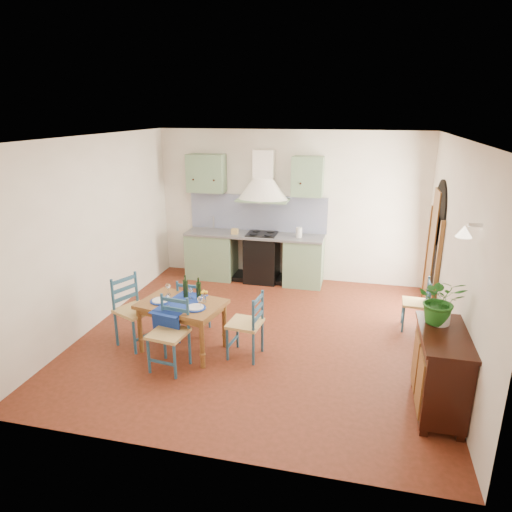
# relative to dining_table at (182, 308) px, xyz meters

# --- Properties ---
(floor) EXTENTS (5.00, 5.00, 0.00)m
(floor) POSITION_rel_dining_table_xyz_m (0.92, 0.63, -0.61)
(floor) COLOR #461E0F
(floor) RESTS_ON ground
(back_wall) EXTENTS (5.00, 0.96, 2.80)m
(back_wall) POSITION_rel_dining_table_xyz_m (0.45, 2.92, 0.44)
(back_wall) COLOR silver
(back_wall) RESTS_ON ground
(right_wall) EXTENTS (0.26, 5.00, 2.80)m
(right_wall) POSITION_rel_dining_table_xyz_m (3.41, 0.91, 0.72)
(right_wall) COLOR silver
(right_wall) RESTS_ON ground
(left_wall) EXTENTS (0.04, 5.00, 2.80)m
(left_wall) POSITION_rel_dining_table_xyz_m (-1.58, 0.63, 0.79)
(left_wall) COLOR silver
(left_wall) RESTS_ON ground
(ceiling) EXTENTS (5.00, 5.00, 0.01)m
(ceiling) POSITION_rel_dining_table_xyz_m (0.92, 0.63, 2.19)
(ceiling) COLOR white
(ceiling) RESTS_ON back_wall
(dining_table) EXTENTS (1.21, 0.94, 1.01)m
(dining_table) POSITION_rel_dining_table_xyz_m (0.00, 0.00, 0.00)
(dining_table) COLOR brown
(dining_table) RESTS_ON ground
(chair_near) EXTENTS (0.48, 0.48, 0.92)m
(chair_near) POSITION_rel_dining_table_xyz_m (0.02, -0.46, -0.14)
(chair_near) COLOR navy
(chair_near) RESTS_ON ground
(chair_far) EXTENTS (0.41, 0.41, 0.84)m
(chair_far) POSITION_rel_dining_table_xyz_m (-0.04, 0.51, -0.18)
(chair_far) COLOR navy
(chair_far) RESTS_ON ground
(chair_left) EXTENTS (0.61, 0.61, 0.98)m
(chair_left) POSITION_rel_dining_table_xyz_m (-0.72, 0.01, -0.11)
(chair_left) COLOR navy
(chair_left) RESTS_ON ground
(chair_right) EXTENTS (0.46, 0.46, 0.90)m
(chair_right) POSITION_rel_dining_table_xyz_m (0.89, 0.02, -0.15)
(chair_right) COLOR navy
(chair_right) RESTS_ON ground
(chair_spare) EXTENTS (0.39, 0.39, 0.80)m
(chair_spare) POSITION_rel_dining_table_xyz_m (3.15, 1.36, -0.20)
(chair_spare) COLOR navy
(chair_spare) RESTS_ON ground
(sideboard) EXTENTS (0.50, 1.05, 0.94)m
(sideboard) POSITION_rel_dining_table_xyz_m (3.18, -0.62, -0.11)
(sideboard) COLOR black
(sideboard) RESTS_ON ground
(potted_plant) EXTENTS (0.48, 0.42, 0.53)m
(potted_plant) POSITION_rel_dining_table_xyz_m (3.14, -0.38, 0.59)
(potted_plant) COLOR #1E5C1B
(potted_plant) RESTS_ON sideboard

